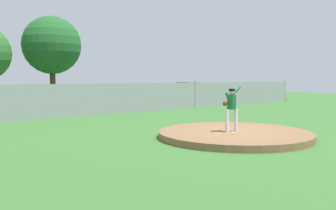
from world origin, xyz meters
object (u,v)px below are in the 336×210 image
(parked_car_slate, at_px, (154,94))
(traffic_cone_orange, at_px, (13,106))
(pitcher_youth, at_px, (231,105))
(parked_car_teal, at_px, (191,93))
(parked_car_burgundy, at_px, (118,96))
(baseball, at_px, (233,133))
(parked_car_red, at_px, (80,97))

(parked_car_slate, bearing_deg, traffic_cone_orange, 165.99)
(pitcher_youth, bearing_deg, parked_car_slate, 61.84)
(pitcher_youth, relative_size, traffic_cone_orange, 2.94)
(parked_car_teal, xyz_separation_m, traffic_cone_orange, (-14.52, 2.30, -0.57))
(pitcher_youth, distance_m, parked_car_burgundy, 15.44)
(baseball, distance_m, parked_car_red, 15.10)
(baseball, bearing_deg, parked_car_burgundy, 72.22)
(pitcher_youth, relative_size, parked_car_slate, 0.35)
(baseball, bearing_deg, parked_car_slate, 61.34)
(parked_car_slate, distance_m, parked_car_burgundy, 3.27)
(baseball, bearing_deg, parked_car_red, 83.40)
(baseball, bearing_deg, traffic_cone_orange, 96.70)
(parked_car_slate, xyz_separation_m, parked_car_teal, (4.36, 0.24, 0.01))
(parked_car_burgundy, relative_size, traffic_cone_orange, 8.35)
(parked_car_burgundy, xyz_separation_m, parked_car_teal, (7.61, -0.06, 0.08))
(parked_car_slate, bearing_deg, pitcher_youth, -118.16)
(parked_car_red, height_order, traffic_cone_orange, parked_car_red)
(parked_car_slate, height_order, traffic_cone_orange, parked_car_slate)
(pitcher_youth, relative_size, baseball, 21.85)
(baseball, xyz_separation_m, parked_car_slate, (8.12, 14.85, 0.56))
(parked_car_teal, distance_m, traffic_cone_orange, 14.71)
(traffic_cone_orange, bearing_deg, pitcher_youth, -81.91)
(pitcher_youth, bearing_deg, traffic_cone_orange, 98.09)
(pitcher_youth, xyz_separation_m, parked_car_red, (1.36, 14.60, -0.36))
(parked_car_slate, xyz_separation_m, parked_car_burgundy, (-3.26, 0.30, -0.07))
(pitcher_youth, height_order, baseball, pitcher_youth)
(parked_car_slate, height_order, parked_car_red, parked_car_red)
(parked_car_slate, relative_size, parked_car_red, 1.04)
(parked_car_teal, bearing_deg, baseball, -129.58)
(baseball, relative_size, parked_car_burgundy, 0.02)
(parked_car_red, height_order, parked_car_teal, parked_car_teal)
(parked_car_slate, height_order, parked_car_burgundy, parked_car_slate)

